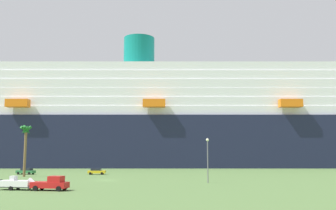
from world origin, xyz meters
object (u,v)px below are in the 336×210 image
Objects in this scene: cruise_ship at (216,125)px; parked_car_yellow_taxi at (97,171)px; small_boat_on_trailer at (20,184)px; pickup_truck at (51,184)px; parked_car_green_wagon at (26,171)px; palm_tree at (26,137)px; street_lamp at (208,154)px.

parked_car_yellow_taxi is (-31.34, -56.76, -15.92)m from cruise_ship.
cruise_ship reaches higher than small_boat_on_trailer.
pickup_truck is 40.41m from parked_car_yellow_taxi.
parked_car_green_wagon is (-18.95, 38.40, -0.13)m from small_boat_on_trailer.
parked_car_green_wagon is (-24.15, 38.71, -0.21)m from pickup_truck.
small_boat_on_trailer reaches higher than parked_car_green_wagon.
palm_tree is at bearing -144.71° from parked_car_yellow_taxi.
palm_tree is at bearing 123.88° from pickup_truck.
cruise_ship is 80.53m from street_lamp.
pickup_truck is at bearing -58.04° from parked_car_green_wagon.
palm_tree reaches higher than parked_car_yellow_taxi.
cruise_ship reaches higher than street_lamp.
pickup_truck is at bearing -104.93° from cruise_ship.
street_lamp is (-2.28, -79.70, -11.30)m from cruise_ship.
small_boat_on_trailer is 0.84× the size of street_lamp.
palm_tree is 2.47× the size of parked_car_green_wagon.
street_lamp reaches higher than pickup_truck.
parked_car_green_wagon is (-47.68, 21.62, -4.61)m from street_lamp.
parked_car_green_wagon is at bearing 114.91° from palm_tree.
palm_tree is 1.45× the size of street_lamp.
parked_car_yellow_taxi is 18.67m from parked_car_green_wagon.
palm_tree is at bearing -124.36° from cruise_ship.
small_boat_on_trailer is 1.52× the size of parked_car_yellow_taxi.
palm_tree is 2.61× the size of parked_car_yellow_taxi.
cruise_ship reaches higher than palm_tree.
cruise_ship is 53.97× the size of parked_car_yellow_taxi.
palm_tree reaches higher than parked_car_green_wagon.
small_boat_on_trailer is 33.57m from street_lamp.
pickup_truck reaches higher than parked_car_yellow_taxi.
pickup_truck is 1.22× the size of parked_car_yellow_taxi.
pickup_truck reaches higher than small_boat_on_trailer.
street_lamp is at bearing -91.64° from cruise_ship.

